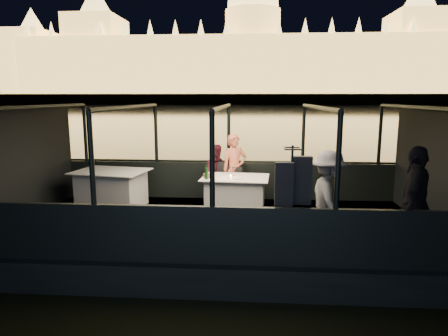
# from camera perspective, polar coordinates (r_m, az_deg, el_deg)

# --- Properties ---
(river_water) EXTENTS (500.00, 500.00, 0.00)m
(river_water) POSITION_cam_1_polar(r_m,az_deg,el_deg) (87.74, 3.77, 8.19)
(river_water) COLOR black
(river_water) RESTS_ON ground
(boat_hull) EXTENTS (8.60, 4.40, 1.00)m
(boat_hull) POSITION_cam_1_polar(r_m,az_deg,el_deg) (8.27, -0.20, -11.13)
(boat_hull) COLOR black
(boat_hull) RESTS_ON river_water
(boat_deck) EXTENTS (8.00, 4.00, 0.04)m
(boat_deck) POSITION_cam_1_polar(r_m,az_deg,el_deg) (8.11, -0.20, -7.97)
(boat_deck) COLOR black
(boat_deck) RESTS_ON boat_hull
(gunwale_port) EXTENTS (8.00, 0.08, 0.90)m
(gunwale_port) POSITION_cam_1_polar(r_m,az_deg,el_deg) (9.92, 0.66, -1.78)
(gunwale_port) COLOR black
(gunwale_port) RESTS_ON boat_deck
(gunwale_starboard) EXTENTS (8.00, 0.08, 0.90)m
(gunwale_starboard) POSITION_cam_1_polar(r_m,az_deg,el_deg) (6.07, -1.65, -9.61)
(gunwale_starboard) COLOR black
(gunwale_starboard) RESTS_ON boat_deck
(cabin_glass_port) EXTENTS (8.00, 0.02, 1.40)m
(cabin_glass_port) POSITION_cam_1_polar(r_m,az_deg,el_deg) (9.74, 0.68, 4.85)
(cabin_glass_port) COLOR #99B2B2
(cabin_glass_port) RESTS_ON gunwale_port
(cabin_glass_starboard) EXTENTS (8.00, 0.02, 1.40)m
(cabin_glass_starboard) POSITION_cam_1_polar(r_m,az_deg,el_deg) (5.78, -1.71, 1.17)
(cabin_glass_starboard) COLOR #99B2B2
(cabin_glass_starboard) RESTS_ON gunwale_starboard
(cabin_roof_glass) EXTENTS (8.00, 4.00, 0.02)m
(cabin_roof_glass) POSITION_cam_1_polar(r_m,az_deg,el_deg) (7.71, -0.22, 8.65)
(cabin_roof_glass) COLOR #99B2B2
(cabin_roof_glass) RESTS_ON boat_deck
(end_wall_fore) EXTENTS (0.02, 4.00, 2.30)m
(end_wall_fore) POSITION_cam_1_polar(r_m,az_deg,el_deg) (9.05, -26.37, 0.50)
(end_wall_fore) COLOR black
(end_wall_fore) RESTS_ON boat_deck
(end_wall_aft) EXTENTS (0.02, 4.00, 2.30)m
(end_wall_aft) POSITION_cam_1_polar(r_m,az_deg,el_deg) (8.52, 27.71, -0.15)
(end_wall_aft) COLOR black
(end_wall_aft) RESTS_ON boat_deck
(canopy_ribs) EXTENTS (8.00, 4.00, 2.30)m
(canopy_ribs) POSITION_cam_1_polar(r_m,az_deg,el_deg) (7.82, -0.21, 0.20)
(canopy_ribs) COLOR black
(canopy_ribs) RESTS_ON boat_deck
(embankment) EXTENTS (400.00, 140.00, 6.00)m
(embankment) POSITION_cam_1_polar(r_m,az_deg,el_deg) (217.69, 4.02, 9.62)
(embankment) COLOR #423D33
(embankment) RESTS_ON ground
(parliament_building) EXTENTS (220.00, 32.00, 60.00)m
(parliament_building) POSITION_cam_1_polar(r_m,az_deg,el_deg) (184.53, 4.10, 18.25)
(parliament_building) COLOR #F2D18C
(parliament_building) RESTS_ON embankment
(dining_table_central) EXTENTS (1.52, 1.15, 0.77)m
(dining_table_central) POSITION_cam_1_polar(r_m,az_deg,el_deg) (8.84, 1.61, -3.71)
(dining_table_central) COLOR silver
(dining_table_central) RESTS_ON boat_deck
(dining_table_aft) EXTENTS (1.77, 1.41, 0.85)m
(dining_table_aft) POSITION_cam_1_polar(r_m,az_deg,el_deg) (9.53, -15.74, -3.07)
(dining_table_aft) COLOR silver
(dining_table_aft) RESTS_ON boat_deck
(chair_port_left) EXTENTS (0.60, 0.60, 0.97)m
(chair_port_left) POSITION_cam_1_polar(r_m,az_deg,el_deg) (9.38, -1.02, -2.48)
(chair_port_left) COLOR black
(chair_port_left) RESTS_ON boat_deck
(chair_port_right) EXTENTS (0.43, 0.43, 0.87)m
(chair_port_right) POSITION_cam_1_polar(r_m,az_deg,el_deg) (9.26, 1.32, -2.64)
(chair_port_right) COLOR black
(chair_port_right) RESTS_ON boat_deck
(coat_stand) EXTENTS (0.52, 0.43, 1.79)m
(coat_stand) POSITION_cam_1_polar(r_m,az_deg,el_deg) (6.22, 9.53, -4.91)
(coat_stand) COLOR black
(coat_stand) RESTS_ON boat_deck
(person_woman_coral) EXTENTS (0.70, 0.60, 1.64)m
(person_woman_coral) POSITION_cam_1_polar(r_m,az_deg,el_deg) (9.46, 1.51, -0.51)
(person_woman_coral) COLOR #E07251
(person_woman_coral) RESTS_ON boat_deck
(person_man_maroon) EXTENTS (0.77, 0.66, 1.38)m
(person_man_maroon) POSITION_cam_1_polar(r_m,az_deg,el_deg) (9.53, -0.91, -0.44)
(person_man_maroon) COLOR #44131D
(person_man_maroon) RESTS_ON boat_deck
(passenger_stripe) EXTENTS (0.71, 1.12, 1.65)m
(passenger_stripe) POSITION_cam_1_polar(r_m,az_deg,el_deg) (6.87, 14.65, -4.11)
(passenger_stripe) COLOR silver
(passenger_stripe) RESTS_ON boat_deck
(passenger_dark) EXTENTS (0.91, 1.13, 1.79)m
(passenger_dark) POSITION_cam_1_polar(r_m,az_deg,el_deg) (6.79, 25.55, -4.94)
(passenger_dark) COLOR black
(passenger_dark) RESTS_ON boat_deck
(wine_bottle) EXTENTS (0.08, 0.08, 0.31)m
(wine_bottle) POSITION_cam_1_polar(r_m,az_deg,el_deg) (8.47, -2.53, -0.66)
(wine_bottle) COLOR #143815
(wine_bottle) RESTS_ON dining_table_central
(bread_basket) EXTENTS (0.21, 0.21, 0.08)m
(bread_basket) POSITION_cam_1_polar(r_m,az_deg,el_deg) (8.71, -2.35, -1.09)
(bread_basket) COLOR brown
(bread_basket) RESTS_ON dining_table_central
(amber_candle) EXTENTS (0.05, 0.05, 0.07)m
(amber_candle) POSITION_cam_1_polar(r_m,az_deg,el_deg) (8.62, 0.96, -1.20)
(amber_candle) COLOR #FF993F
(amber_candle) RESTS_ON dining_table_central
(plate_near) EXTENTS (0.31, 0.31, 0.01)m
(plate_near) POSITION_cam_1_polar(r_m,az_deg,el_deg) (8.57, 1.87, -1.48)
(plate_near) COLOR silver
(plate_near) RESTS_ON dining_table_central
(plate_far) EXTENTS (0.32, 0.32, 0.02)m
(plate_far) POSITION_cam_1_polar(r_m,az_deg,el_deg) (8.93, -2.19, -1.01)
(plate_far) COLOR white
(plate_far) RESTS_ON dining_table_central
(wine_glass_white) EXTENTS (0.08, 0.08, 0.21)m
(wine_glass_white) POSITION_cam_1_polar(r_m,az_deg,el_deg) (8.52, -2.49, -0.96)
(wine_glass_white) COLOR silver
(wine_glass_white) RESTS_ON dining_table_central
(wine_glass_red) EXTENTS (0.07, 0.07, 0.18)m
(wine_glass_red) POSITION_cam_1_polar(r_m,az_deg,el_deg) (8.86, 1.49, -0.52)
(wine_glass_red) COLOR white
(wine_glass_red) RESTS_ON dining_table_central
(wine_glass_empty) EXTENTS (0.07, 0.07, 0.18)m
(wine_glass_empty) POSITION_cam_1_polar(r_m,az_deg,el_deg) (8.53, 0.73, -0.94)
(wine_glass_empty) COLOR white
(wine_glass_empty) RESTS_ON dining_table_central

